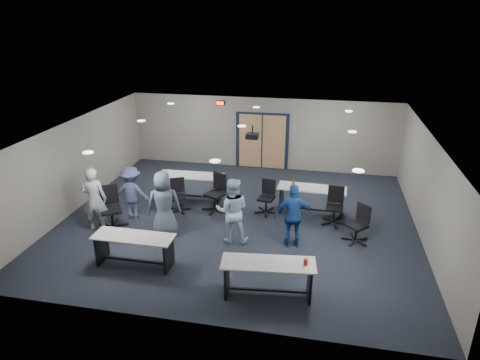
% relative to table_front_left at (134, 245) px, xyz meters
% --- Properties ---
extents(floor, '(10.00, 10.00, 0.00)m').
position_rel_table_front_left_xyz_m(floor, '(1.94, 2.80, -0.53)').
color(floor, black).
rests_on(floor, ground).
extents(back_wall, '(10.00, 0.04, 2.70)m').
position_rel_table_front_left_xyz_m(back_wall, '(1.94, 7.30, 0.82)').
color(back_wall, gray).
rests_on(back_wall, floor).
extents(front_wall, '(10.00, 0.04, 2.70)m').
position_rel_table_front_left_xyz_m(front_wall, '(1.94, -1.70, 0.82)').
color(front_wall, gray).
rests_on(front_wall, floor).
extents(left_wall, '(0.04, 9.00, 2.70)m').
position_rel_table_front_left_xyz_m(left_wall, '(-3.06, 2.80, 0.82)').
color(left_wall, gray).
rests_on(left_wall, floor).
extents(right_wall, '(0.04, 9.00, 2.70)m').
position_rel_table_front_left_xyz_m(right_wall, '(6.94, 2.80, 0.82)').
color(right_wall, gray).
rests_on(right_wall, floor).
extents(ceiling, '(10.00, 9.00, 0.04)m').
position_rel_table_front_left_xyz_m(ceiling, '(1.94, 2.80, 2.17)').
color(ceiling, silver).
rests_on(ceiling, back_wall).
extents(double_door, '(2.00, 0.07, 2.20)m').
position_rel_table_front_left_xyz_m(double_door, '(1.94, 7.26, 0.52)').
color(double_door, black).
rests_on(double_door, back_wall).
extents(exit_sign, '(0.32, 0.07, 0.18)m').
position_rel_table_front_left_xyz_m(exit_sign, '(0.34, 7.24, 1.92)').
color(exit_sign, black).
rests_on(exit_sign, back_wall).
extents(ceiling_projector, '(0.35, 0.32, 0.37)m').
position_rel_table_front_left_xyz_m(ceiling_projector, '(2.24, 3.30, 1.87)').
color(ceiling_projector, black).
rests_on(ceiling_projector, ceiling).
extents(ceiling_can_lights, '(6.24, 5.74, 0.02)m').
position_rel_table_front_left_xyz_m(ceiling_can_lights, '(1.94, 3.05, 2.14)').
color(ceiling_can_lights, white).
rests_on(ceiling_can_lights, ceiling).
extents(table_front_left, '(1.92, 0.65, 0.78)m').
position_rel_table_front_left_xyz_m(table_front_left, '(0.00, 0.00, 0.00)').
color(table_front_left, '#B5B3AB').
rests_on(table_front_left, floor).
extents(table_front_right, '(2.04, 0.87, 0.93)m').
position_rel_table_front_left_xyz_m(table_front_right, '(3.27, -0.53, 0.02)').
color(table_front_right, '#B5B3AB').
rests_on(table_front_right, floor).
extents(table_back_left, '(2.08, 0.77, 0.83)m').
position_rel_table_front_left_xyz_m(table_back_left, '(0.17, 3.92, 0.04)').
color(table_back_left, '#B5B3AB').
rests_on(table_back_left, floor).
extents(table_back_right, '(2.04, 0.77, 1.11)m').
position_rel_table_front_left_xyz_m(table_back_right, '(3.97, 3.68, 0.03)').
color(table_back_right, '#B5B3AB').
rests_on(table_back_right, floor).
extents(chair_back_a, '(0.83, 0.83, 1.00)m').
position_rel_table_front_left_xyz_m(chair_back_a, '(0.06, 3.01, -0.03)').
color(chair_back_a, black).
rests_on(chair_back_a, floor).
extents(chair_back_b, '(0.97, 0.97, 1.15)m').
position_rel_table_front_left_xyz_m(chair_back_b, '(1.12, 3.26, 0.04)').
color(chair_back_b, black).
rests_on(chair_back_b, floor).
extents(chair_back_c, '(0.74, 0.74, 1.01)m').
position_rel_table_front_left_xyz_m(chair_back_c, '(2.66, 3.40, -0.03)').
color(chair_back_c, black).
rests_on(chair_back_c, floor).
extents(chair_back_d, '(0.73, 0.73, 1.08)m').
position_rel_table_front_left_xyz_m(chair_back_d, '(4.65, 3.09, 0.01)').
color(chair_back_d, black).
rests_on(chair_back_d, floor).
extents(chair_loose_left, '(1.04, 1.04, 1.20)m').
position_rel_table_front_left_xyz_m(chair_loose_left, '(-1.41, 1.61, 0.07)').
color(chair_loose_left, black).
rests_on(chair_loose_left, floor).
extents(chair_loose_right, '(0.91, 0.91, 1.02)m').
position_rel_table_front_left_xyz_m(chair_loose_right, '(5.22, 2.17, -0.02)').
color(chair_loose_right, black).
rests_on(chair_loose_right, floor).
extents(person_gray, '(0.75, 0.58, 1.83)m').
position_rel_table_front_left_xyz_m(person_gray, '(-1.78, 1.45, 0.38)').
color(person_gray, '#9BA5AA').
rests_on(person_gray, floor).
extents(person_plaid, '(1.04, 0.86, 1.83)m').
position_rel_table_front_left_xyz_m(person_plaid, '(0.19, 1.52, 0.38)').
color(person_plaid, '#4E566B').
rests_on(person_plaid, floor).
extents(person_lightblue, '(0.94, 0.78, 1.77)m').
position_rel_table_front_left_xyz_m(person_lightblue, '(2.03, 1.57, 0.35)').
color(person_lightblue, '#C0DCFE').
rests_on(person_lightblue, floor).
extents(person_navy, '(1.06, 0.61, 1.71)m').
position_rel_table_front_left_xyz_m(person_navy, '(3.61, 1.63, 0.32)').
color(person_navy, navy).
rests_on(person_navy, floor).
extents(person_back, '(1.04, 0.63, 1.58)m').
position_rel_table_front_left_xyz_m(person_back, '(-1.10, 2.34, 0.26)').
color(person_back, '#3E4670').
rests_on(person_back, floor).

